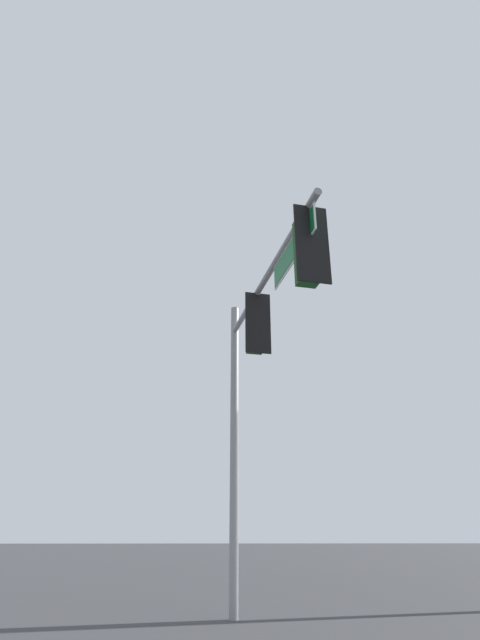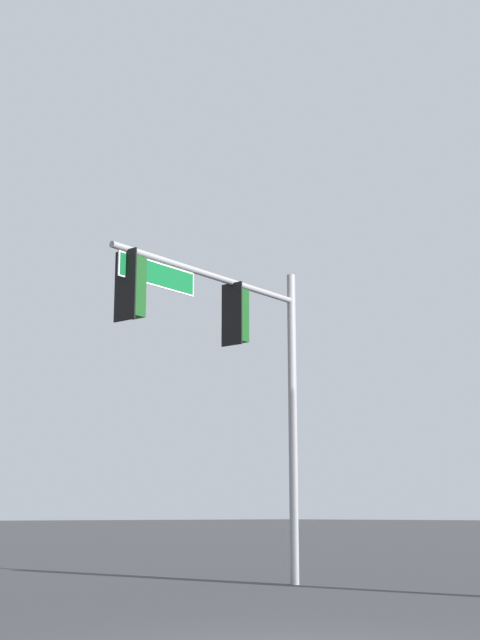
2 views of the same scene
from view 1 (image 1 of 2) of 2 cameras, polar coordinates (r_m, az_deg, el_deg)
signal_pole_near at (r=9.67m, az=2.32°, el=-3.26°), size 5.50×1.19×6.69m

